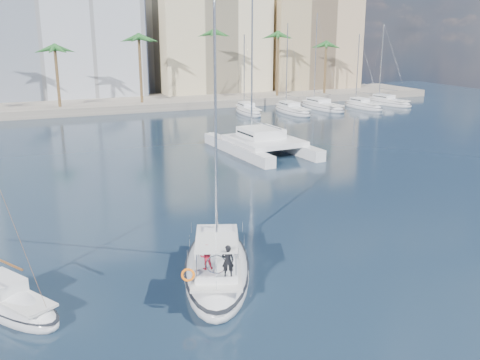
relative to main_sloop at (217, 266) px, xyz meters
name	(u,v)px	position (x,y,z in m)	size (l,w,h in m)	color
ground	(257,242)	(3.80, 3.23, -0.50)	(160.00, 160.00, 0.00)	black
quay	(100,105)	(3.80, 64.23, 0.10)	(120.00, 14.00, 1.20)	gray
building_modern	(9,19)	(-8.20, 76.23, 13.50)	(42.00, 16.00, 28.00)	silver
building_beige	(209,42)	(25.80, 73.23, 9.50)	(20.00, 14.00, 20.00)	beige
building_tan_right	(307,47)	(45.80, 71.23, 8.50)	(18.00, 12.00, 18.00)	tan
palm_centre	(99,44)	(3.80, 60.23, 9.78)	(3.60, 3.60, 12.30)	brown
palm_right	(299,42)	(37.80, 60.23, 9.78)	(3.60, 3.60, 12.30)	brown
main_sloop	(217,266)	(0.00, 0.00, 0.00)	(6.83, 10.99, 15.57)	silver
small_sloop	(11,303)	(-9.94, 0.21, -0.12)	(5.18, 6.74, 9.50)	silver
catamaran	(262,141)	(14.48, 25.48, 0.69)	(7.86, 14.13, 19.68)	silver
seagull	(219,228)	(1.46, 3.53, 0.62)	(0.94, 0.40, 0.17)	silver
moored_yacht_a	(248,114)	(23.80, 50.23, -0.50)	(2.72, 9.35, 11.90)	silver
moored_yacht_b	(292,113)	(30.30, 48.23, -0.50)	(3.14, 10.78, 13.72)	silver
moored_yacht_c	(322,109)	(36.80, 50.23, -0.50)	(3.55, 12.21, 15.54)	silver
moored_yacht_d	(363,108)	(43.30, 48.23, -0.50)	(2.72, 9.35, 11.90)	silver
moored_yacht_e	(388,105)	(49.80, 50.23, -0.50)	(3.14, 10.78, 13.72)	silver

